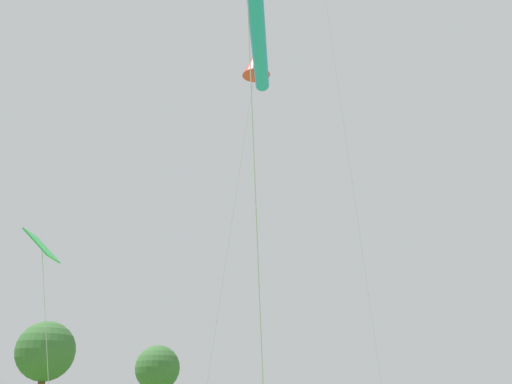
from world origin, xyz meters
The scene contains 4 objects.
small_kite_bird_shape centered at (3.95, 19.83, 16.07)m, with size 1.52×4.06×16.68m.
small_kite_box_yellow centered at (-4.49, 19.05, 5.96)m, with size 1.90×1.31×6.48m.
tree_shrub_far centered at (25.18, 62.77, 6.49)m, with size 5.10×5.10×9.09m.
tree_oak_left centered at (8.79, 53.83, 6.64)m, with size 5.04×5.04×9.22m.
Camera 1 is at (-9.80, 3.35, 1.67)m, focal length 40.06 mm.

